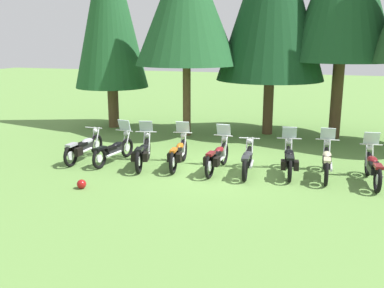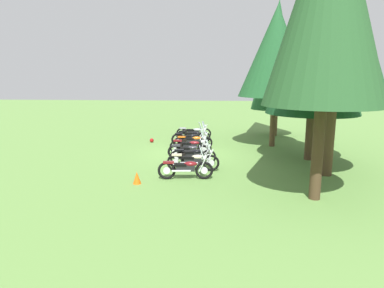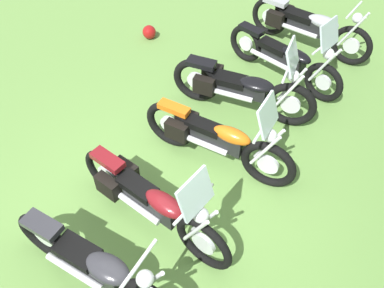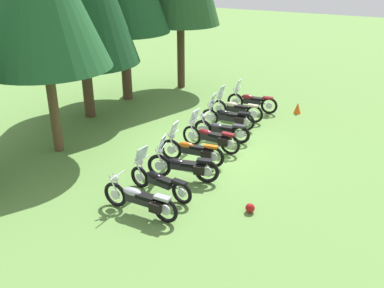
% 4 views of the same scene
% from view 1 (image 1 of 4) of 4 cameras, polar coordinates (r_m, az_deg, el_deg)
% --- Properties ---
extents(ground_plane, '(80.00, 80.00, 0.00)m').
position_cam_1_polar(ground_plane, '(13.75, 3.16, -3.42)').
color(ground_plane, '#608C42').
extents(motorcycle_0, '(0.65, 2.34, 1.02)m').
position_cam_1_polar(motorcycle_0, '(15.13, -14.00, -0.43)').
color(motorcycle_0, black).
rests_on(motorcycle_0, ground_plane).
extents(motorcycle_1, '(0.67, 2.23, 1.35)m').
position_cam_1_polar(motorcycle_1, '(14.70, -10.11, -0.70)').
color(motorcycle_1, black).
rests_on(motorcycle_1, ground_plane).
extents(motorcycle_2, '(0.90, 2.23, 1.39)m').
position_cam_1_polar(motorcycle_2, '(14.06, -6.42, -1.12)').
color(motorcycle_2, black).
rests_on(motorcycle_2, ground_plane).
extents(motorcycle_3, '(0.67, 2.23, 1.39)m').
position_cam_1_polar(motorcycle_3, '(13.91, -1.78, -1.18)').
color(motorcycle_3, black).
rests_on(motorcycle_3, ground_plane).
extents(motorcycle_4, '(0.63, 2.28, 1.38)m').
position_cam_1_polar(motorcycle_4, '(13.49, 3.31, -1.62)').
color(motorcycle_4, black).
rests_on(motorcycle_4, ground_plane).
extents(motorcycle_5, '(0.66, 2.18, 1.01)m').
position_cam_1_polar(motorcycle_5, '(13.35, 7.25, -2.11)').
color(motorcycle_5, black).
rests_on(motorcycle_5, ground_plane).
extents(motorcycle_6, '(0.80, 2.19, 1.37)m').
position_cam_1_polar(motorcycle_6, '(13.43, 12.59, -1.98)').
color(motorcycle_6, black).
rests_on(motorcycle_6, ground_plane).
extents(motorcycle_7, '(0.71, 2.34, 1.38)m').
position_cam_1_polar(motorcycle_7, '(13.52, 17.18, -2.18)').
color(motorcycle_7, black).
rests_on(motorcycle_7, ground_plane).
extents(motorcycle_8, '(0.64, 2.26, 1.38)m').
position_cam_1_polar(motorcycle_8, '(13.37, 22.58, -2.80)').
color(motorcycle_8, black).
rests_on(motorcycle_8, ground_plane).
extents(pine_tree_0, '(3.29, 3.29, 9.12)m').
position_cam_1_polar(pine_tree_0, '(20.48, -10.80, 17.42)').
color(pine_tree_0, brown).
rests_on(pine_tree_0, ground_plane).
extents(pine_tree_1, '(4.22, 4.22, 8.07)m').
position_cam_1_polar(pine_tree_1, '(18.34, -0.73, 18.23)').
color(pine_tree_1, brown).
rests_on(pine_tree_1, ground_plane).
extents(dropped_helmet, '(0.26, 0.26, 0.26)m').
position_cam_1_polar(dropped_helmet, '(12.42, -14.24, -5.10)').
color(dropped_helmet, maroon).
rests_on(dropped_helmet, ground_plane).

